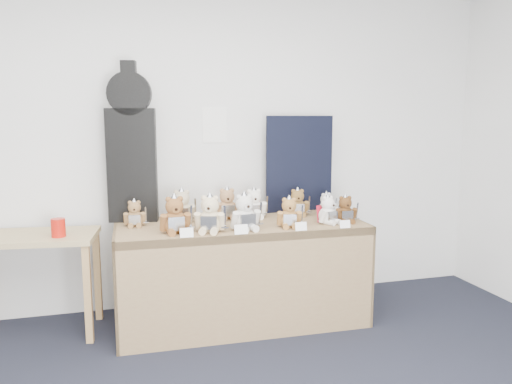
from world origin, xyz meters
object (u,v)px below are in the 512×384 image
object	(u,v)px
teddy_front_far_right	(328,211)
teddy_back_far_left	(135,215)
teddy_front_centre	(245,214)
teddy_front_left	(210,215)
side_table	(32,251)
teddy_front_far_left	(175,216)
teddy_back_centre_right	(254,205)
red_cup	(58,228)
teddy_back_left	(182,208)
teddy_back_centre_left	(227,205)
guitar_case	(131,145)
teddy_back_right	(298,204)
teddy_front_right	(289,214)
teddy_front_end	(345,210)
display_table	(243,246)
teddy_back_end	(326,205)

from	to	relation	value
teddy_front_far_right	teddy_back_far_left	size ratio (longest dim) A/B	1.10
teddy_front_centre	teddy_front_left	bearing A→B (deg)	169.92
side_table	teddy_front_left	size ratio (longest dim) A/B	3.19
teddy_front_far_left	teddy_back_centre_right	world-z (taller)	teddy_front_far_left
red_cup	teddy_back_left	xyz separation A→B (m)	(0.90, 0.10, 0.08)
teddy_front_left	teddy_back_far_left	distance (m)	0.62
side_table	teddy_back_left	distance (m)	1.14
teddy_back_centre_left	teddy_back_centre_right	size ratio (longest dim) A/B	1.04
guitar_case	teddy_back_centre_left	size ratio (longest dim) A/B	4.35
red_cup	teddy_front_far_left	world-z (taller)	teddy_front_far_left
side_table	teddy_back_centre_left	distance (m)	1.50
guitar_case	teddy_back_right	world-z (taller)	guitar_case
teddy_front_right	teddy_back_centre_right	bearing A→B (deg)	124.02
teddy_front_centre	teddy_back_far_left	distance (m)	0.84
red_cup	teddy_front_left	bearing A→B (deg)	-15.19
side_table	teddy_back_far_left	bearing A→B (deg)	1.41
teddy_back_centre_right	teddy_front_end	bearing A→B (deg)	-26.28
red_cup	teddy_front_far_left	size ratio (longest dim) A/B	0.44
teddy_front_right	teddy_back_left	size ratio (longest dim) A/B	0.87
display_table	teddy_front_centre	distance (m)	0.34
teddy_front_right	teddy_front_far_right	distance (m)	0.34
teddy_front_far_right	teddy_back_left	bearing A→B (deg)	137.67
teddy_front_left	teddy_back_far_left	world-z (taller)	teddy_front_left
red_cup	teddy_back_far_left	bearing A→B (deg)	5.72
display_table	teddy_back_centre_right	world-z (taller)	teddy_back_centre_right
teddy_back_centre_right	teddy_front_far_left	bearing A→B (deg)	-148.73
teddy_back_left	teddy_front_centre	bearing A→B (deg)	-33.13
teddy_front_left	teddy_back_centre_right	xyz separation A→B (m)	(0.44, 0.40, -0.01)
teddy_back_far_left	teddy_front_end	bearing A→B (deg)	-7.25
guitar_case	teddy_front_end	world-z (taller)	guitar_case
side_table	teddy_back_end	world-z (taller)	teddy_back_end
teddy_front_far_left	teddy_back_left	world-z (taller)	teddy_front_far_left
guitar_case	teddy_front_far_right	distance (m)	1.61
teddy_back_centre_left	guitar_case	bearing A→B (deg)	176.55
teddy_front_left	teddy_back_centre_right	bearing A→B (deg)	61.05
teddy_back_far_left	teddy_front_far_left	bearing A→B (deg)	-45.03
red_cup	teddy_back_right	distance (m)	1.87
teddy_front_left	teddy_back_centre_left	world-z (taller)	teddy_front_left
teddy_front_end	teddy_back_left	size ratio (longest dim) A/B	0.82
teddy_front_centre	teddy_front_right	bearing A→B (deg)	-9.93
teddy_front_end	teddy_back_end	size ratio (longest dim) A/B	1.08
guitar_case	teddy_front_centre	world-z (taller)	guitar_case
side_table	guitar_case	bearing A→B (deg)	16.33
teddy_front_end	red_cup	bearing A→B (deg)	178.38
teddy_back_centre_left	side_table	bearing A→B (deg)	-174.66
teddy_front_end	teddy_back_far_left	distance (m)	1.62
teddy_front_centre	teddy_back_centre_left	size ratio (longest dim) A/B	1.07
red_cup	teddy_back_far_left	xyz separation A→B (m)	(0.54, 0.05, 0.06)
side_table	teddy_front_far_right	distance (m)	2.23
teddy_back_right	teddy_back_end	xyz separation A→B (m)	(0.23, -0.08, -0.01)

